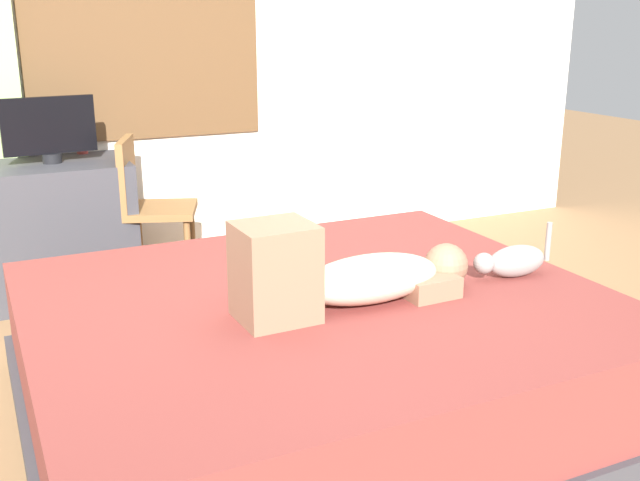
# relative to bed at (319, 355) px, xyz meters

# --- Properties ---
(ground_plane) EXTENTS (16.00, 16.00, 0.00)m
(ground_plane) POSITION_rel_bed_xyz_m (-0.05, -0.17, -0.24)
(ground_plane) COLOR olive
(back_wall_with_window) EXTENTS (6.40, 0.14, 2.90)m
(back_wall_with_window) POSITION_rel_bed_xyz_m (-0.06, 2.19, 1.21)
(back_wall_with_window) COLOR silver
(back_wall_with_window) RESTS_ON ground
(bed) EXTENTS (2.17, 1.91, 0.48)m
(bed) POSITION_rel_bed_xyz_m (0.00, 0.00, 0.00)
(bed) COLOR #38383D
(bed) RESTS_ON ground
(person_lying) EXTENTS (0.94, 0.29, 0.34)m
(person_lying) POSITION_rel_bed_xyz_m (0.05, -0.13, 0.36)
(person_lying) COLOR #CCB299
(person_lying) RESTS_ON bed
(cat) EXTENTS (0.36, 0.12, 0.21)m
(cat) POSITION_rel_bed_xyz_m (0.79, -0.14, 0.31)
(cat) COLOR gray
(cat) RESTS_ON bed
(desk) EXTENTS (0.90, 0.56, 0.74)m
(desk) POSITION_rel_bed_xyz_m (-0.79, 1.79, 0.13)
(desk) COLOR #38383D
(desk) RESTS_ON ground
(tv_monitor) EXTENTS (0.48, 0.10, 0.35)m
(tv_monitor) POSITION_rel_bed_xyz_m (-0.73, 1.79, 0.68)
(tv_monitor) COLOR black
(tv_monitor) RESTS_ON desk
(cup) EXTENTS (0.06, 0.06, 0.08)m
(cup) POSITION_rel_bed_xyz_m (-0.54, 2.01, 0.54)
(cup) COLOR #B23D38
(cup) RESTS_ON desk
(chair_by_desk) EXTENTS (0.49, 0.49, 0.86)m
(chair_by_desk) POSITION_rel_bed_xyz_m (-0.27, 1.65, 0.27)
(chair_by_desk) COLOR brown
(chair_by_desk) RESTS_ON ground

